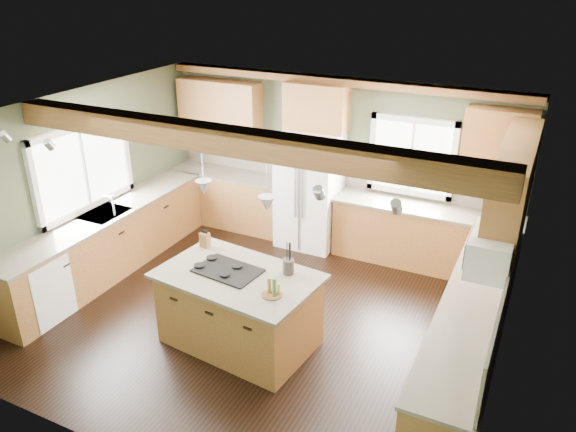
% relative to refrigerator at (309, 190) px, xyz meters
% --- Properties ---
extents(floor, '(5.60, 5.60, 0.00)m').
position_rel_refrigerator_xyz_m(floor, '(0.30, -2.12, -0.90)').
color(floor, black).
rests_on(floor, ground).
extents(ceiling, '(5.60, 5.60, 0.00)m').
position_rel_refrigerator_xyz_m(ceiling, '(0.30, -2.12, 1.70)').
color(ceiling, silver).
rests_on(ceiling, wall_back).
extents(wall_back, '(5.60, 0.00, 5.60)m').
position_rel_refrigerator_xyz_m(wall_back, '(0.30, 0.38, 0.40)').
color(wall_back, '#3F4833').
rests_on(wall_back, ground).
extents(wall_left, '(0.00, 5.00, 5.00)m').
position_rel_refrigerator_xyz_m(wall_left, '(-2.50, -2.12, 0.40)').
color(wall_left, '#3F4833').
rests_on(wall_left, ground).
extents(wall_right, '(0.00, 5.00, 5.00)m').
position_rel_refrigerator_xyz_m(wall_right, '(3.10, -2.12, 0.40)').
color(wall_right, '#3F4833').
rests_on(wall_right, ground).
extents(ceiling_beam, '(5.55, 0.26, 0.26)m').
position_rel_refrigerator_xyz_m(ceiling_beam, '(0.30, -2.72, 1.57)').
color(ceiling_beam, '#4E3316').
rests_on(ceiling_beam, ceiling).
extents(soffit_trim, '(5.55, 0.20, 0.10)m').
position_rel_refrigerator_xyz_m(soffit_trim, '(0.30, 0.28, 1.64)').
color(soffit_trim, '#4E3316').
rests_on(soffit_trim, ceiling).
extents(backsplash_back, '(5.58, 0.03, 0.58)m').
position_rel_refrigerator_xyz_m(backsplash_back, '(0.30, 0.36, 0.31)').
color(backsplash_back, brown).
rests_on(backsplash_back, wall_back).
extents(backsplash_right, '(0.03, 3.70, 0.58)m').
position_rel_refrigerator_xyz_m(backsplash_right, '(3.08, -2.07, 0.31)').
color(backsplash_right, brown).
rests_on(backsplash_right, wall_right).
extents(base_cab_back_left, '(2.02, 0.60, 0.88)m').
position_rel_refrigerator_xyz_m(base_cab_back_left, '(-1.49, 0.08, -0.46)').
color(base_cab_back_left, brown).
rests_on(base_cab_back_left, floor).
extents(counter_back_left, '(2.06, 0.64, 0.04)m').
position_rel_refrigerator_xyz_m(counter_back_left, '(-1.49, 0.08, 0.00)').
color(counter_back_left, brown).
rests_on(counter_back_left, base_cab_back_left).
extents(base_cab_back_right, '(2.62, 0.60, 0.88)m').
position_rel_refrigerator_xyz_m(base_cab_back_right, '(1.79, 0.08, -0.46)').
color(base_cab_back_right, brown).
rests_on(base_cab_back_right, floor).
extents(counter_back_right, '(2.66, 0.64, 0.04)m').
position_rel_refrigerator_xyz_m(counter_back_right, '(1.79, 0.08, 0.00)').
color(counter_back_right, brown).
rests_on(counter_back_right, base_cab_back_right).
extents(base_cab_left, '(0.60, 3.70, 0.88)m').
position_rel_refrigerator_xyz_m(base_cab_left, '(-2.20, -2.07, -0.46)').
color(base_cab_left, brown).
rests_on(base_cab_left, floor).
extents(counter_left, '(0.64, 3.74, 0.04)m').
position_rel_refrigerator_xyz_m(counter_left, '(-2.20, -2.07, 0.00)').
color(counter_left, brown).
rests_on(counter_left, base_cab_left).
extents(base_cab_right, '(0.60, 3.70, 0.88)m').
position_rel_refrigerator_xyz_m(base_cab_right, '(2.80, -2.07, -0.46)').
color(base_cab_right, brown).
rests_on(base_cab_right, floor).
extents(counter_right, '(0.64, 3.74, 0.04)m').
position_rel_refrigerator_xyz_m(counter_right, '(2.80, -2.07, 0.00)').
color(counter_right, brown).
rests_on(counter_right, base_cab_right).
extents(upper_cab_back_left, '(1.40, 0.35, 0.90)m').
position_rel_refrigerator_xyz_m(upper_cab_back_left, '(-1.69, 0.21, 1.05)').
color(upper_cab_back_left, brown).
rests_on(upper_cab_back_left, wall_back).
extents(upper_cab_over_fridge, '(0.96, 0.35, 0.70)m').
position_rel_refrigerator_xyz_m(upper_cab_over_fridge, '(-0.00, 0.21, 1.25)').
color(upper_cab_over_fridge, brown).
rests_on(upper_cab_over_fridge, wall_back).
extents(upper_cab_right, '(0.35, 2.20, 0.90)m').
position_rel_refrigerator_xyz_m(upper_cab_right, '(2.92, -1.22, 1.05)').
color(upper_cab_right, brown).
rests_on(upper_cab_right, wall_right).
extents(upper_cab_back_corner, '(0.90, 0.35, 0.90)m').
position_rel_refrigerator_xyz_m(upper_cab_back_corner, '(2.60, 0.21, 1.05)').
color(upper_cab_back_corner, brown).
rests_on(upper_cab_back_corner, wall_back).
extents(window_left, '(0.04, 1.60, 1.05)m').
position_rel_refrigerator_xyz_m(window_left, '(-2.48, -2.07, 0.65)').
color(window_left, white).
rests_on(window_left, wall_left).
extents(window_back, '(1.10, 0.04, 1.00)m').
position_rel_refrigerator_xyz_m(window_back, '(1.45, 0.36, 0.65)').
color(window_back, white).
rests_on(window_back, wall_back).
extents(sink, '(0.50, 0.65, 0.03)m').
position_rel_refrigerator_xyz_m(sink, '(-2.20, -2.07, 0.01)').
color(sink, '#262628').
rests_on(sink, counter_left).
extents(faucet, '(0.02, 0.02, 0.28)m').
position_rel_refrigerator_xyz_m(faucet, '(-2.02, -2.07, 0.15)').
color(faucet, '#B2B2B7').
rests_on(faucet, sink).
extents(dishwasher, '(0.60, 0.60, 0.84)m').
position_rel_refrigerator_xyz_m(dishwasher, '(-2.19, -3.37, -0.47)').
color(dishwasher, white).
rests_on(dishwasher, floor).
extents(oven, '(0.60, 0.72, 0.84)m').
position_rel_refrigerator_xyz_m(oven, '(2.79, -3.37, -0.47)').
color(oven, white).
rests_on(oven, floor).
extents(microwave, '(0.40, 0.70, 0.38)m').
position_rel_refrigerator_xyz_m(microwave, '(2.88, -2.17, 0.65)').
color(microwave, white).
rests_on(microwave, wall_right).
extents(pendant_left, '(0.18, 0.18, 0.16)m').
position_rel_refrigerator_xyz_m(pendant_left, '(-0.09, -2.67, 0.98)').
color(pendant_left, '#B2B2B7').
rests_on(pendant_left, ceiling).
extents(pendant_right, '(0.18, 0.18, 0.16)m').
position_rel_refrigerator_xyz_m(pendant_right, '(0.74, -2.76, 0.98)').
color(pendant_right, '#B2B2B7').
rests_on(pendant_right, ceiling).
extents(refrigerator, '(0.90, 0.74, 1.80)m').
position_rel_refrigerator_xyz_m(refrigerator, '(0.00, 0.00, 0.00)').
color(refrigerator, white).
rests_on(refrigerator, floor).
extents(island, '(1.77, 1.20, 0.88)m').
position_rel_refrigerator_xyz_m(island, '(0.32, -2.72, -0.46)').
color(island, brown).
rests_on(island, floor).
extents(island_top, '(1.89, 1.32, 0.04)m').
position_rel_refrigerator_xyz_m(island_top, '(0.32, -2.72, 0.00)').
color(island_top, brown).
rests_on(island_top, island).
extents(cooktop, '(0.77, 0.56, 0.02)m').
position_rel_refrigerator_xyz_m(cooktop, '(0.19, -2.70, 0.03)').
color(cooktop, black).
rests_on(cooktop, island_top).
extents(knife_block, '(0.12, 0.09, 0.19)m').
position_rel_refrigerator_xyz_m(knife_block, '(-0.38, -2.31, 0.11)').
color(knife_block, brown).
rests_on(knife_block, island_top).
extents(utensil_crock, '(0.15, 0.15, 0.17)m').
position_rel_refrigerator_xyz_m(utensil_crock, '(0.82, -2.44, 0.11)').
color(utensil_crock, '#413A34').
rests_on(utensil_crock, island_top).
extents(bottle_tray, '(0.24, 0.24, 0.21)m').
position_rel_refrigerator_xyz_m(bottle_tray, '(0.87, -2.92, 0.12)').
color(bottle_tray, brown).
rests_on(bottle_tray, island_top).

